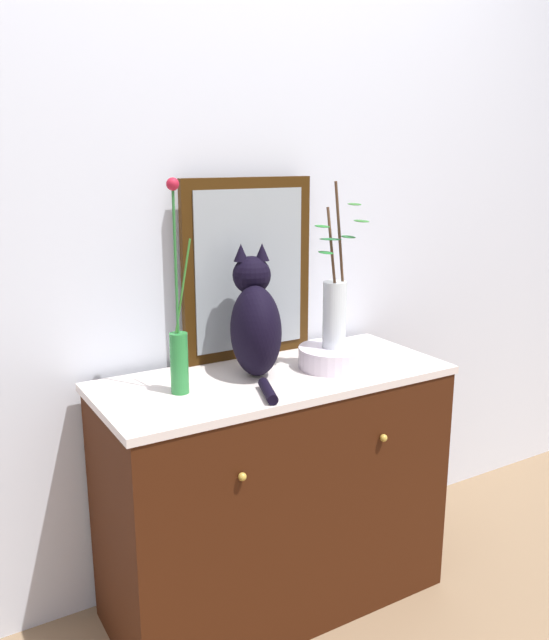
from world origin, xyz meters
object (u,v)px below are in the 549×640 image
object	(u,v)px
cat_sitting	(255,323)
mirror_leaning	(248,269)
vase_slim_green	(179,345)
vase_glass_clear	(335,307)
sideboard	(275,491)
bowl_porcelain	(333,357)

from	to	relation	value
cat_sitting	mirror_leaning	bearing A→B (deg)	67.72
vase_slim_green	vase_glass_clear	xyz separation A→B (m)	(0.53, -0.03, 0.06)
sideboard	mirror_leaning	world-z (taller)	mirror_leaning
vase_slim_green	bowl_porcelain	world-z (taller)	vase_slim_green
sideboard	cat_sitting	size ratio (longest dim) A/B	2.74
mirror_leaning	vase_slim_green	world-z (taller)	vase_slim_green
cat_sitting	vase_slim_green	xyz separation A→B (m)	(-0.28, -0.04, -0.02)
bowl_porcelain	vase_glass_clear	size ratio (longest dim) A/B	0.43
sideboard	mirror_leaning	bearing A→B (deg)	83.06
vase_slim_green	vase_glass_clear	bearing A→B (deg)	-3.76
cat_sitting	vase_glass_clear	size ratio (longest dim) A/B	0.77
sideboard	bowl_porcelain	bearing A→B (deg)	-9.21
vase_glass_clear	vase_slim_green	bearing A→B (deg)	176.24
vase_slim_green	bowl_porcelain	distance (m)	0.54
cat_sitting	vase_glass_clear	world-z (taller)	vase_glass_clear
vase_slim_green	cat_sitting	bearing A→B (deg)	8.56
sideboard	cat_sitting	world-z (taller)	cat_sitting
mirror_leaning	vase_slim_green	bearing A→B (deg)	-147.78
sideboard	vase_slim_green	distance (m)	0.65
cat_sitting	vase_glass_clear	distance (m)	0.27
sideboard	vase_glass_clear	bearing A→B (deg)	-10.00
mirror_leaning	cat_sitting	size ratio (longest dim) A/B	1.47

